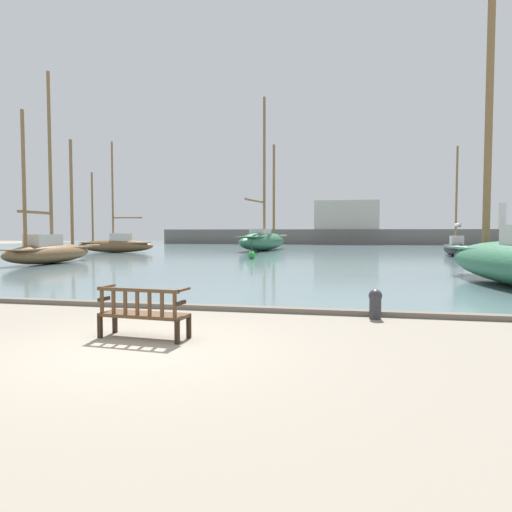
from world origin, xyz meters
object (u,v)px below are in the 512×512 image
at_px(sailboat_distant_harbor, 50,249).
at_px(mooring_bollard, 375,302).
at_px(sailboat_nearest_port, 263,239).
at_px(sailboat_mid_starboard, 456,247).
at_px(sailboat_far_starboard, 115,244).
at_px(channel_buoy, 252,255).
at_px(park_bench, 143,312).

bearing_deg(sailboat_distant_harbor, mooring_bollard, -36.65).
bearing_deg(mooring_bollard, sailboat_nearest_port, 104.98).
distance_m(sailboat_mid_starboard, sailboat_far_starboard, 28.53).
height_order(sailboat_distant_harbor, channel_buoy, sailboat_distant_harbor).
height_order(park_bench, sailboat_distant_harbor, sailboat_distant_harbor).
bearing_deg(sailboat_far_starboard, sailboat_nearest_port, 30.70).
bearing_deg(mooring_bollard, sailboat_distant_harbor, 143.35).
bearing_deg(channel_buoy, mooring_bollard, -70.20).
bearing_deg(sailboat_mid_starboard, sailboat_distant_harbor, -150.79).
distance_m(park_bench, channel_buoy, 22.90).
bearing_deg(sailboat_nearest_port, sailboat_far_starboard, -149.30).
height_order(sailboat_nearest_port, sailboat_distant_harbor, sailboat_nearest_port).
relative_size(sailboat_nearest_port, sailboat_far_starboard, 1.54).
relative_size(park_bench, sailboat_far_starboard, 0.17).
bearing_deg(sailboat_nearest_port, sailboat_distant_harbor, -112.10).
bearing_deg(channel_buoy, sailboat_mid_starboard, 26.57).
distance_m(sailboat_distant_harbor, mooring_bollard, 22.10).
xyz_separation_m(park_bench, sailboat_far_starboard, (-17.13, 29.84, 0.38)).
bearing_deg(sailboat_mid_starboard, park_bench, -110.87).
distance_m(sailboat_nearest_port, sailboat_far_starboard, 14.07).
relative_size(sailboat_nearest_port, sailboat_mid_starboard, 1.80).
xyz_separation_m(sailboat_mid_starboard, sailboat_distant_harbor, (-25.00, -13.97, 0.20)).
bearing_deg(park_bench, channel_buoy, 97.64).
relative_size(sailboat_mid_starboard, sailboat_far_starboard, 0.85).
relative_size(park_bench, sailboat_nearest_port, 0.11).
height_order(park_bench, sailboat_far_starboard, sailboat_far_starboard).
xyz_separation_m(sailboat_mid_starboard, sailboat_far_starboard, (-28.53, -0.08, 0.11)).
relative_size(sailboat_distant_harbor, channel_buoy, 9.07).
relative_size(park_bench, sailboat_distant_harbor, 0.15).
bearing_deg(sailboat_mid_starboard, sailboat_nearest_port, 156.64).
bearing_deg(sailboat_far_starboard, sailboat_mid_starboard, 0.16).
bearing_deg(sailboat_mid_starboard, channel_buoy, -153.43).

